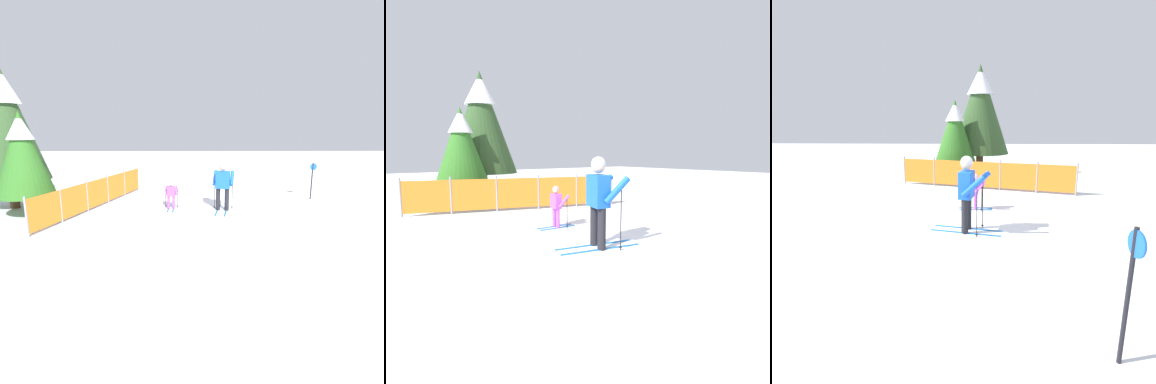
{
  "view_description": "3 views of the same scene",
  "coord_description": "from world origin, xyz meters",
  "views": [
    {
      "loc": [
        -10.43,
        1.23,
        2.91
      ],
      "look_at": [
        0.12,
        1.09,
        0.69
      ],
      "focal_mm": 28.0,
      "sensor_mm": 36.0,
      "label": 1
    },
    {
      "loc": [
        -3.57,
        -4.39,
        1.82
      ],
      "look_at": [
        0.38,
        0.96,
        0.99
      ],
      "focal_mm": 28.0,
      "sensor_mm": 36.0,
      "label": 2
    },
    {
      "loc": [
        0.33,
        -6.74,
        2.51
      ],
      "look_at": [
        0.06,
        0.72,
        0.78
      ],
      "focal_mm": 28.0,
      "sensor_mm": 36.0,
      "label": 3
    }
  ],
  "objects": [
    {
      "name": "ground_plane",
      "position": [
        0.0,
        0.0,
        0.0
      ],
      "size": [
        60.0,
        60.0,
        0.0
      ],
      "primitive_type": "plane",
      "color": "white"
    },
    {
      "name": "skier_adult",
      "position": [
        0.17,
        -0.02,
        1.07
      ],
      "size": [
        1.73,
        0.85,
        1.79
      ],
      "rotation": [
        0.0,
        0.0,
        -0.22
      ],
      "color": "#1966B2",
      "rests_on": "ground_plane"
    },
    {
      "name": "skier_child",
      "position": [
        0.37,
        1.86,
        0.61
      ],
      "size": [
        1.0,
        0.52,
        1.06
      ],
      "rotation": [
        0.0,
        0.0,
        -0.05
      ],
      "color": "#1966B2",
      "rests_on": "ground_plane"
    },
    {
      "name": "conifer_far",
      "position": [
        0.55,
        7.73,
        3.16
      ],
      "size": [
        2.75,
        2.75,
        5.11
      ],
      "color": "#4C3823",
      "rests_on": "ground_plane"
    },
    {
      "name": "conifer_near",
      "position": [
        -0.55,
        6.64,
        2.16
      ],
      "size": [
        1.88,
        1.88,
        3.49
      ],
      "color": "#4C3823",
      "rests_on": "ground_plane"
    },
    {
      "name": "safety_fence",
      "position": [
        0.64,
        4.63,
        0.58
      ],
      "size": [
        6.57,
        2.01,
        1.15
      ],
      "rotation": [
        0.0,
        0.0,
        -0.29
      ],
      "color": "gray",
      "rests_on": "ground_plane"
    }
  ]
}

